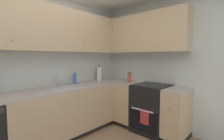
% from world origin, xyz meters
% --- Properties ---
extents(wall_back, '(4.02, 0.05, 2.53)m').
position_xyz_m(wall_back, '(0.00, 1.51, 1.27)').
color(wall_back, silver).
rests_on(wall_back, ground_plane).
extents(wall_right, '(0.05, 3.07, 2.53)m').
position_xyz_m(wall_right, '(1.99, 0.00, 1.27)').
color(wall_right, silver).
rests_on(wall_right, ground_plane).
extents(lower_cabinets_back, '(1.89, 0.62, 0.85)m').
position_xyz_m(lower_cabinets_back, '(0.41, 1.19, 0.43)').
color(lower_cabinets_back, tan).
rests_on(lower_cabinets_back, ground_plane).
extents(countertop_back, '(3.10, 0.60, 0.03)m').
position_xyz_m(countertop_back, '(0.41, 1.18, 0.87)').
color(countertop_back, '#B7A89E').
rests_on(countertop_back, lower_cabinets_back).
extents(lower_cabinets_right, '(0.62, 1.37, 0.85)m').
position_xyz_m(lower_cabinets_right, '(1.66, 0.23, 0.43)').
color(lower_cabinets_right, tan).
rests_on(lower_cabinets_right, ground_plane).
extents(countertop_right, '(0.60, 1.37, 0.03)m').
position_xyz_m(countertop_right, '(1.66, 0.23, 0.87)').
color(countertop_right, '#B7A89E').
rests_on(countertop_right, lower_cabinets_right).
extents(oven_range, '(0.68, 0.62, 1.04)m').
position_xyz_m(oven_range, '(1.68, 0.17, 0.45)').
color(oven_range, black).
rests_on(oven_range, ground_plane).
extents(upper_cabinets_back, '(2.78, 0.34, 0.75)m').
position_xyz_m(upper_cabinets_back, '(0.25, 1.32, 1.89)').
color(upper_cabinets_back, tan).
extents(upper_cabinets_right, '(0.32, 1.92, 0.75)m').
position_xyz_m(upper_cabinets_right, '(1.80, 0.52, 1.89)').
color(upper_cabinets_right, tan).
extents(sink, '(0.60, 0.40, 0.10)m').
position_xyz_m(sink, '(0.39, 1.15, 0.85)').
color(sink, '#B7B7BC').
rests_on(sink, countertop_back).
extents(faucet, '(0.07, 0.16, 0.23)m').
position_xyz_m(faucet, '(0.40, 1.36, 1.03)').
color(faucet, silver).
rests_on(faucet, countertop_back).
extents(soap_bottle, '(0.06, 0.06, 0.22)m').
position_xyz_m(soap_bottle, '(0.77, 1.36, 0.99)').
color(soap_bottle, '#3F72BF').
rests_on(soap_bottle, countertop_back).
extents(paper_towel_roll, '(0.11, 0.11, 0.36)m').
position_xyz_m(paper_towel_roll, '(1.40, 1.34, 1.04)').
color(paper_towel_roll, white).
rests_on(paper_towel_roll, countertop_back).
extents(oil_bottle, '(0.08, 0.08, 0.21)m').
position_xyz_m(oil_bottle, '(1.66, 0.69, 0.99)').
color(oil_bottle, '#BF4C3F').
rests_on(oil_bottle, countertop_right).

